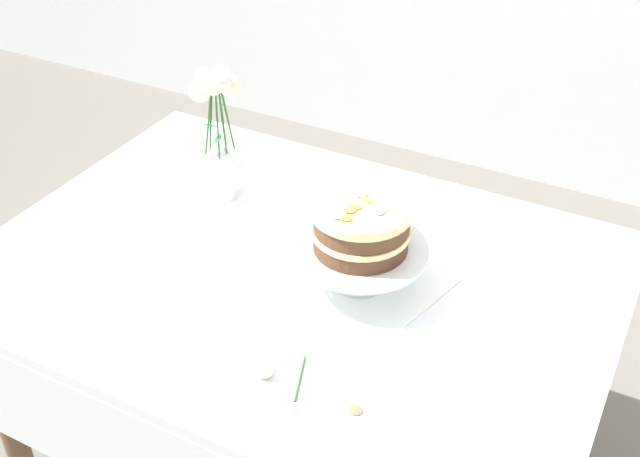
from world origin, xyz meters
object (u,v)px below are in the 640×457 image
Objects in this scene: dining_table at (290,304)px; fallen_rose at (265,368)px; layer_cake at (361,225)px; flower_vase at (220,132)px; cake_stand at (360,253)px.

fallen_rose reaches higher than dining_table.
flower_vase reaches higher than layer_cake.
dining_table is 4.83× the size of cake_stand.
cake_stand reaches higher than fallen_rose.
layer_cake is at bearing -19.83° from flower_vase.
flower_vase is (-0.46, 0.17, 0.03)m from layer_cake.
cake_stand is 0.85× the size of flower_vase.
dining_table is at bearing -167.23° from cake_stand.
fallen_rose is (-0.04, -0.33, -0.06)m from cake_stand.
flower_vase is 0.67m from fallen_rose.
cake_stand is 2.61× the size of fallen_rose.
layer_cake reaches higher than dining_table.
dining_table is 0.24m from cake_stand.
cake_stand is 0.07m from layer_cake.
layer_cake reaches higher than cake_stand.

